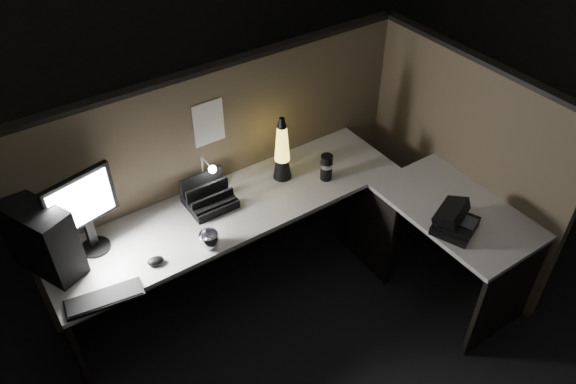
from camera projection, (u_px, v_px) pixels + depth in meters
floor at (305, 333)px, 3.64m from camera, size 6.00×6.00×0.00m
room_shell at (312, 123)px, 2.60m from camera, size 6.00×6.00×6.00m
partition_back at (227, 170)px, 3.75m from camera, size 2.66×0.06×1.50m
partition_right at (458, 164)px, 3.80m from camera, size 0.06×1.66×1.50m
desk at (307, 236)px, 3.51m from camera, size 2.60×1.60×0.73m
pc_tower at (42, 239)px, 2.97m from camera, size 0.33×0.45×0.43m
monitor at (83, 207)px, 3.03m from camera, size 0.39×0.17×0.51m
keyboard at (104, 299)px, 2.92m from camera, size 0.42×0.19×0.02m
mouse at (156, 261)px, 3.12m from camera, size 0.10×0.08×0.04m
clip_lamp at (208, 174)px, 3.50m from camera, size 0.05×0.20×0.26m
organizer at (209, 198)px, 3.48m from camera, size 0.29×0.25×0.22m
lava_lamp at (282, 153)px, 3.60m from camera, size 0.12×0.12×0.46m
travel_mug at (326, 167)px, 3.65m from camera, size 0.08×0.08×0.18m
steel_mug at (209, 240)px, 3.20m from camera, size 0.15×0.15×0.10m
figurine at (280, 162)px, 3.78m from camera, size 0.05×0.05×0.05m
pinned_paper at (209, 123)px, 3.40m from camera, size 0.20×0.00×0.29m
desk_phone at (453, 221)px, 3.31m from camera, size 0.32×0.32×0.15m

